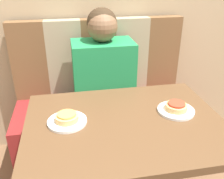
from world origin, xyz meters
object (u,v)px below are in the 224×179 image
Objects in this scene: person at (103,64)px; plate_right at (176,110)px; pizza_right at (176,106)px; plate_left at (67,121)px; pizza_left at (67,117)px.

person reaches higher than plate_right.
person reaches higher than pizza_right.
plate_left is 1.68× the size of pizza_right.
pizza_right is at bearing -67.38° from person.
person is 3.87× the size of plate_left.
pizza_left is (-0.25, -0.61, -0.01)m from person.
person is 0.66m from pizza_right.
plate_right is (0.51, 0.00, 0.00)m from plate_left.
pizza_right reaches higher than plate_right.
person is 0.66m from plate_left.
person reaches higher than pizza_left.
person reaches higher than plate_left.
plate_left is 1.00× the size of plate_right.
person is 3.87× the size of plate_right.
plate_right is at bearing 0.00° from pizza_left.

